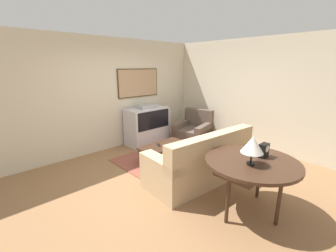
# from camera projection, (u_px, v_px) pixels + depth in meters

# --- Properties ---
(ground_plane) EXTENTS (12.00, 12.00, 0.00)m
(ground_plane) POSITION_uv_depth(u_px,v_px,m) (170.00, 175.00, 4.35)
(ground_plane) COLOR #8E6642
(wall_back) EXTENTS (12.00, 0.10, 2.70)m
(wall_back) POSITION_uv_depth(u_px,v_px,m) (111.00, 95.00, 5.50)
(wall_back) COLOR beige
(wall_back) RESTS_ON ground_plane
(wall_right) EXTENTS (0.06, 12.00, 2.70)m
(wall_right) POSITION_uv_depth(u_px,v_px,m) (244.00, 94.00, 5.73)
(wall_right) COLOR beige
(wall_right) RESTS_ON ground_plane
(area_rug) EXTENTS (1.92, 1.71, 0.01)m
(area_rug) POSITION_uv_depth(u_px,v_px,m) (166.00, 159.00, 5.04)
(area_rug) COLOR brown
(area_rug) RESTS_ON ground_plane
(tv) EXTENTS (1.11, 0.59, 1.06)m
(tv) POSITION_uv_depth(u_px,v_px,m) (147.00, 125.00, 6.00)
(tv) COLOR silver
(tv) RESTS_ON ground_plane
(couch) EXTENTS (2.05, 1.02, 0.95)m
(couch) POSITION_uv_depth(u_px,v_px,m) (201.00, 163.00, 4.08)
(couch) COLOR tan
(couch) RESTS_ON ground_plane
(armchair) EXTENTS (1.11, 1.03, 0.86)m
(armchair) POSITION_uv_depth(u_px,v_px,m) (194.00, 132.00, 6.21)
(armchair) COLOR brown
(armchair) RESTS_ON ground_plane
(coffee_table) EXTENTS (1.08, 0.53, 0.38)m
(coffee_table) POSITION_uv_depth(u_px,v_px,m) (164.00, 147.00, 4.88)
(coffee_table) COLOR #3D2619
(coffee_table) RESTS_ON ground_plane
(console_table) EXTENTS (1.28, 1.28, 0.79)m
(console_table) POSITION_uv_depth(u_px,v_px,m) (252.00, 165.00, 3.09)
(console_table) COLOR #3D2619
(console_table) RESTS_ON ground_plane
(table_lamp) EXTENTS (0.29, 0.29, 0.38)m
(table_lamp) POSITION_uv_depth(u_px,v_px,m) (253.00, 145.00, 2.88)
(table_lamp) COLOR black
(table_lamp) RESTS_ON console_table
(mantel_clock) EXTENTS (0.16, 0.10, 0.20)m
(mantel_clock) POSITION_uv_depth(u_px,v_px,m) (264.00, 150.00, 3.17)
(mantel_clock) COLOR black
(mantel_clock) RESTS_ON console_table
(remote) EXTENTS (0.12, 0.16, 0.02)m
(remote) POSITION_uv_depth(u_px,v_px,m) (159.00, 145.00, 4.84)
(remote) COLOR black
(remote) RESTS_ON coffee_table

